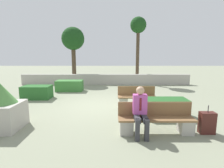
{
  "coord_description": "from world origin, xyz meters",
  "views": [
    {
      "loc": [
        0.48,
        -7.29,
        2.18
      ],
      "look_at": [
        0.52,
        0.5,
        0.9
      ],
      "focal_mm": 28.0,
      "sensor_mm": 36.0,
      "label": 1
    }
  ],
  "objects": [
    {
      "name": "person_seated_man",
      "position": [
        1.25,
        -2.73,
        0.75
      ],
      "size": [
        0.38,
        0.63,
        1.35
      ],
      "color": "#333338",
      "rests_on": "ground_plane"
    },
    {
      "name": "suitcase",
      "position": [
        3.15,
        -2.63,
        0.31
      ],
      "size": [
        0.41,
        0.23,
        0.81
      ],
      "color": "#471E19",
      "rests_on": "ground_plane"
    },
    {
      "name": "hedge_block_mid_left",
      "position": [
        2.36,
        -1.21,
        0.32
      ],
      "size": [
        1.62,
        0.74,
        0.64
      ],
      "color": "#235623",
      "rests_on": "ground_plane"
    },
    {
      "name": "perimeter_wall",
      "position": [
        0.0,
        5.72,
        0.39
      ],
      "size": [
        12.57,
        0.3,
        0.78
      ],
      "color": "#ADA89E",
      "rests_on": "ground_plane"
    },
    {
      "name": "ground_plane",
      "position": [
        0.0,
        0.0,
        0.0
      ],
      "size": [
        60.0,
        60.0,
        0.0
      ],
      "primitive_type": "plane",
      "color": "gray"
    },
    {
      "name": "tree_leftmost",
      "position": [
        -2.65,
        7.11,
        3.41
      ],
      "size": [
        1.82,
        1.82,
        4.42
      ],
      "color": "#473828",
      "rests_on": "ground_plane"
    },
    {
      "name": "hedge_block_near_right",
      "position": [
        -2.16,
        3.37,
        0.33
      ],
      "size": [
        1.61,
        0.83,
        0.65
      ],
      "color": "#3D7A38",
      "rests_on": "ground_plane"
    },
    {
      "name": "bench_front",
      "position": [
        1.72,
        -2.59,
        0.34
      ],
      "size": [
        2.13,
        0.49,
        0.85
      ],
      "color": "brown",
      "rests_on": "ground_plane"
    },
    {
      "name": "tree_center_left",
      "position": [
        2.51,
        6.73,
        4.18
      ],
      "size": [
        1.24,
        1.24,
        5.12
      ],
      "color": "#473828",
      "rests_on": "ground_plane"
    },
    {
      "name": "hedge_block_near_left",
      "position": [
        -3.35,
        1.42,
        0.33
      ],
      "size": [
        1.39,
        0.86,
        0.66
      ],
      "color": "#286028",
      "rests_on": "ground_plane"
    },
    {
      "name": "planter_corner_left",
      "position": [
        -2.76,
        -2.33,
        0.63
      ],
      "size": [
        1.04,
        1.04,
        1.39
      ],
      "color": "#ADA89E",
      "rests_on": "ground_plane"
    },
    {
      "name": "bench_left_side",
      "position": [
        1.55,
        0.03,
        0.32
      ],
      "size": [
        1.63,
        0.48,
        0.85
      ],
      "rotation": [
        0.0,
        0.0,
        0.09
      ],
      "color": "brown",
      "rests_on": "ground_plane"
    }
  ]
}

